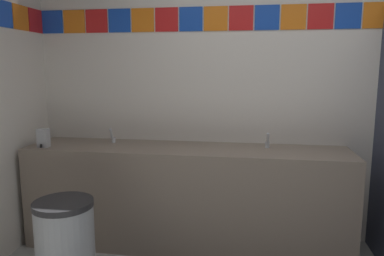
% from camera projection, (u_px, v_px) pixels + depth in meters
% --- Properties ---
extents(wall_back, '(4.39, 0.09, 2.64)m').
position_uv_depth(wall_back, '(277.00, 93.00, 3.25)').
color(wall_back, silver).
rests_on(wall_back, ground_plane).
extents(vanity_counter, '(2.75, 0.57, 0.88)m').
position_uv_depth(vanity_counter, '(186.00, 196.00, 3.20)').
color(vanity_counter, gray).
rests_on(vanity_counter, ground_plane).
extents(faucet_left, '(0.04, 0.10, 0.14)m').
position_uv_depth(faucet_left, '(113.00, 137.00, 3.31)').
color(faucet_left, silver).
rests_on(faucet_left, vanity_counter).
extents(faucet_right, '(0.04, 0.10, 0.14)m').
position_uv_depth(faucet_right, '(267.00, 142.00, 3.10)').
color(faucet_right, silver).
rests_on(faucet_right, vanity_counter).
extents(soap_dispenser, '(0.09, 0.09, 0.16)m').
position_uv_depth(soap_dispenser, '(43.00, 138.00, 3.14)').
color(soap_dispenser, '#B7BABF').
rests_on(soap_dispenser, vanity_counter).
extents(trash_bin, '(0.40, 0.40, 0.66)m').
position_uv_depth(trash_bin, '(66.00, 247.00, 2.52)').
color(trash_bin, '#999EA3').
rests_on(trash_bin, ground_plane).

